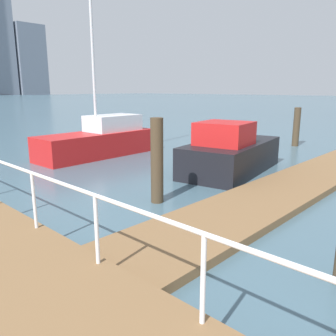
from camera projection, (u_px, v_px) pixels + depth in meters
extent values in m
plane|color=#476675|center=(0.00, 156.00, 15.30)|extent=(300.00, 300.00, 0.00)
cube|color=olive|center=(289.00, 188.00, 10.04)|extent=(14.30, 2.00, 0.18)
cylinder|color=white|center=(203.00, 280.00, 3.67)|extent=(0.06, 0.06, 1.05)
cylinder|color=white|center=(97.00, 230.00, 4.96)|extent=(0.06, 0.06, 1.05)
cylinder|color=white|center=(34.00, 201.00, 6.25)|extent=(0.06, 0.06, 1.05)
cylinder|color=white|center=(9.00, 165.00, 6.78)|extent=(0.06, 29.03, 0.06)
cylinder|color=#473826|center=(296.00, 127.00, 17.68)|extent=(0.33, 0.33, 1.98)
cylinder|color=#473826|center=(157.00, 161.00, 8.81)|extent=(0.33, 0.33, 2.21)
cube|color=red|center=(97.00, 144.00, 15.09)|extent=(5.45, 1.95, 1.05)
cube|color=white|center=(113.00, 123.00, 15.58)|extent=(2.41, 1.50, 0.70)
cylinder|color=silver|center=(92.00, 44.00, 14.14)|extent=(0.12, 0.12, 7.36)
cube|color=black|center=(231.00, 157.00, 12.28)|extent=(4.90, 2.84, 1.08)
cube|color=red|center=(224.00, 133.00, 11.51)|extent=(1.90, 1.91, 0.76)
cube|color=slate|center=(30.00, 60.00, 165.66)|extent=(14.01, 7.99, 32.76)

